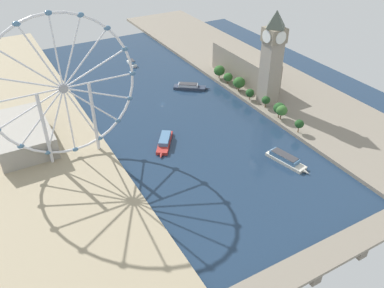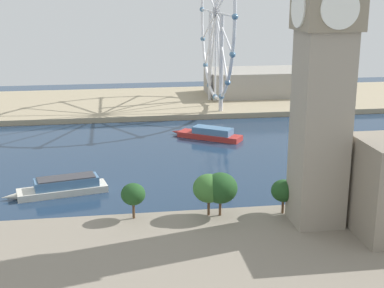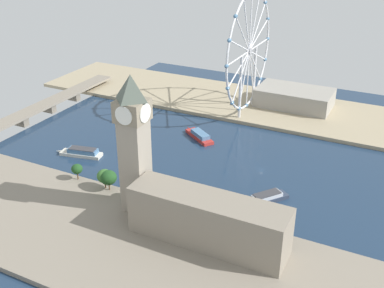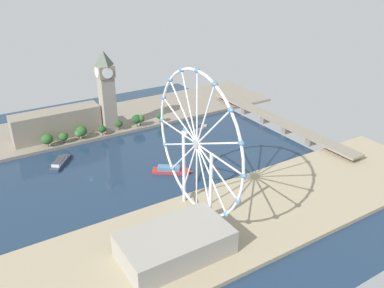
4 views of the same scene
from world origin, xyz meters
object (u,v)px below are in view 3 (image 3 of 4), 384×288
Objects in this scene: parliament_block at (208,220)px; ferris_wheel at (249,52)px; tour_boat_1 at (265,198)px; tour_boat_3 at (199,135)px; tour_boat_0 at (81,152)px; clock_tower at (134,142)px; riverside_hall at (294,97)px; river_bridge at (34,111)px.

parliament_block is 195.60m from ferris_wheel.
tour_boat_3 is at bearing -93.36° from tour_boat_1.
tour_boat_0 is 1.13× the size of tour_boat_1.
riverside_hall is at bearing -10.39° from clock_tower.
parliament_block is 2.63× the size of tour_boat_1.
tour_boat_0 is 1.11× the size of tour_boat_3.
riverside_hall is at bearing -137.61° from tour_boat_0.
tour_boat_0 is (43.22, 76.91, -43.54)m from clock_tower.
clock_tower is 211.24m from riverside_hall.
ferris_wheel reaches higher than tour_boat_1.
tour_boat_3 is (120.41, 63.03, -14.40)m from parliament_block.
riverside_hall reaches higher than tour_boat_0.
river_bridge is 6.36× the size of tour_boat_1.
riverside_hall reaches higher than river_bridge.
tour_boat_1 is (55.53, -13.38, -14.51)m from parliament_block.
river_bridge is at bearing -62.55° from tour_boat_1.
ferris_wheel is 0.50× the size of river_bridge.
ferris_wheel reaches higher than parliament_block.
riverside_hall is at bearing -48.83° from ferris_wheel.
river_bridge is at bearing 119.72° from ferris_wheel.
tour_boat_1 is 100.25m from tour_boat_3.
ferris_wheel is 162.66m from tour_boat_0.
ferris_wheel reaches higher than clock_tower.
parliament_block is 2.33× the size of tour_boat_0.
clock_tower reaches higher than tour_boat_1.
tour_boat_0 is at bearing 148.73° from ferris_wheel.
river_bridge is at bearing 121.98° from riverside_hall.
parliament_block is (-10.97, -50.93, -29.38)m from clock_tower.
tour_boat_3 is at bearing 27.63° from parliament_block.
riverside_hall is 2.04× the size of tour_boat_1.
tour_boat_0 is (-38.83, -82.21, -4.03)m from river_bridge.
clock_tower reaches higher than river_bridge.
clock_tower is 0.96× the size of parliament_block.
river_bridge is (-92.43, 161.93, -49.59)m from ferris_wheel.
tour_boat_3 reaches higher than tour_boat_1.
clock_tower is 2.48× the size of tour_boat_3.
riverside_hall is 107.94m from tour_boat_3.
tour_boat_1 is at bearing 168.24° from tour_boat_0.
ferris_wheel reaches higher than riverside_hall.
tour_boat_3 is (109.45, 12.10, -43.78)m from clock_tower.
parliament_block is 58.93m from tour_boat_1.
clock_tower is at bearing 131.03° from tour_boat_3.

